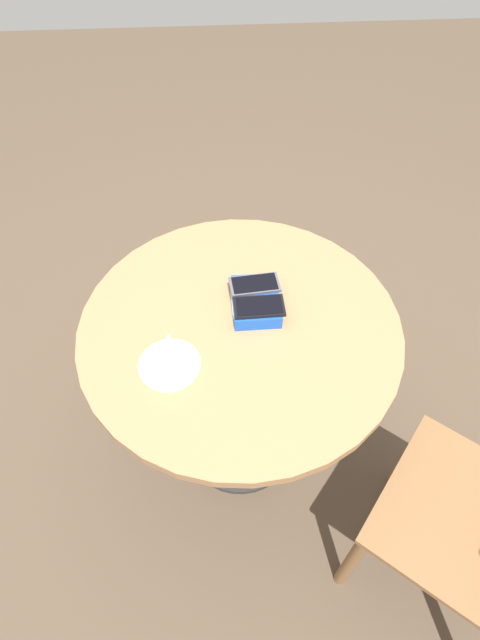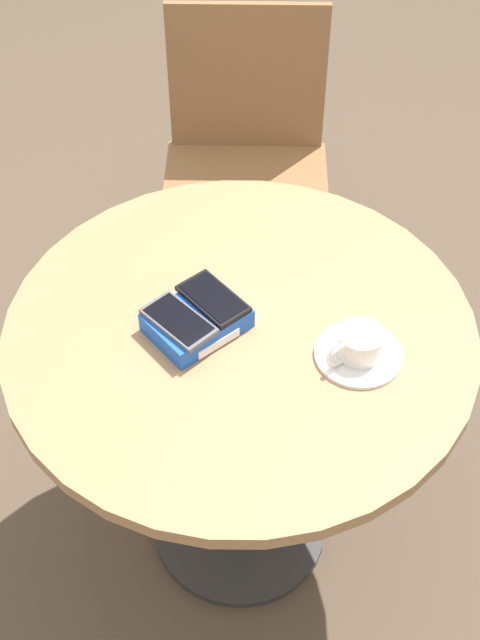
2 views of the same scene
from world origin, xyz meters
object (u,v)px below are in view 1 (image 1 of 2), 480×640
phone_gray (255,284)px  saucer (170,365)px  phone_black (259,307)px  round_table (240,353)px  phone_box (255,301)px  coffee_cup (168,357)px

phone_gray → saucer: 0.33m
phone_gray → phone_black: bearing=3.7°
round_table → saucer: saucer is taller
round_table → saucer: bearing=-57.0°
phone_box → phone_black: size_ratio=1.25×
round_table → phone_box: 0.17m
phone_gray → saucer: size_ratio=0.90×
saucer → coffee_cup: 0.03m
phone_black → phone_box: bearing=-172.2°
saucer → coffee_cup: size_ratio=1.42×
round_table → phone_gray: (-0.10, 0.05, 0.18)m
phone_box → phone_gray: phone_gray is taller
round_table → saucer: size_ratio=5.52×
round_table → phone_gray: 0.21m
round_table → phone_box: bearing=143.1°
phone_box → saucer: phone_box is taller
phone_box → saucer: size_ratio=1.08×
phone_black → saucer: size_ratio=0.86×
phone_gray → phone_black: (0.08, 0.01, 0.00)m
round_table → phone_gray: size_ratio=6.14×
phone_black → coffee_cup: (0.14, -0.24, -0.01)m
phone_black → saucer: bearing=-59.4°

